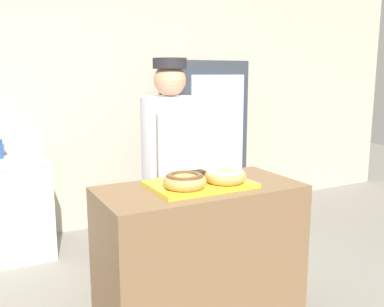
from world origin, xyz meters
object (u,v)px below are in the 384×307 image
brownie_back_left (179,176)px  brownie_back_right (199,173)px  serving_tray (200,184)px  donut_chocolate_glaze (185,180)px  baker_person (171,174)px  beverage_fridge (203,143)px  donut_light_glaze (225,175)px

brownie_back_left → brownie_back_right: (0.14, 0.00, 0.00)m
serving_tray → brownie_back_left: brownie_back_left is taller
brownie_back_right → brownie_back_left: bearing=180.0°
donut_chocolate_glaze → baker_person: 0.66m
brownie_back_left → baker_person: 0.44m
serving_tray → brownie_back_right: (0.07, 0.14, 0.03)m
brownie_back_right → beverage_fridge: size_ratio=0.04×
serving_tray → baker_person: bearing=82.9°
baker_person → brownie_back_left: bearing=-108.8°
donut_chocolate_glaze → beverage_fridge: bearing=58.0°
brownie_back_left → brownie_back_right: size_ratio=1.00×
brownie_back_left → brownie_back_right: bearing=0.0°
donut_chocolate_glaze → serving_tray: bearing=26.7°
brownie_back_right → baker_person: 0.42m
donut_light_glaze → baker_person: size_ratio=0.15×
serving_tray → beverage_fridge: 2.02m
brownie_back_right → baker_person: bearing=90.2°
brownie_back_left → beverage_fridge: (1.07, 1.61, -0.12)m
serving_tray → donut_chocolate_glaze: 0.16m
brownie_back_right → donut_chocolate_glaze: bearing=-134.2°
serving_tray → brownie_back_left: size_ratio=7.83×
serving_tray → beverage_fridge: size_ratio=0.35×
donut_chocolate_glaze → brownie_back_left: (0.06, 0.21, -0.03)m
donut_light_glaze → brownie_back_right: (-0.06, 0.21, -0.03)m
donut_light_glaze → baker_person: (-0.06, 0.62, -0.12)m
donut_light_glaze → beverage_fridge: size_ratio=0.14×
brownie_back_left → brownie_back_right: same height
brownie_back_right → beverage_fridge: beverage_fridge is taller
serving_tray → brownie_back_left: (-0.07, 0.14, 0.03)m
donut_chocolate_glaze → brownie_back_right: size_ratio=3.26×
baker_person → brownie_back_right: bearing=-89.8°
brownie_back_left → beverage_fridge: bearing=56.4°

